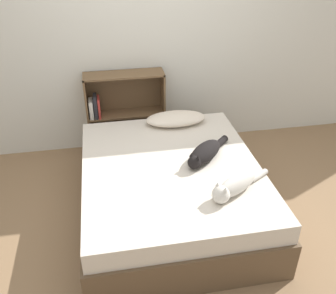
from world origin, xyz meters
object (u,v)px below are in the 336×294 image
(pillow, at_px, (176,119))
(bookshelf, at_px, (123,111))
(cat_light, at_px, (234,186))
(cat_dark, at_px, (205,153))
(bed, at_px, (171,190))

(pillow, distance_m, bookshelf, 0.71)
(cat_light, height_order, cat_dark, cat_light)
(bed, xyz_separation_m, bookshelf, (-0.31, 1.22, 0.22))
(bed, distance_m, cat_light, 0.70)
(bed, relative_size, pillow, 3.01)
(pillow, bearing_deg, cat_dark, -80.69)
(cat_dark, bearing_deg, cat_light, 55.95)
(pillow, relative_size, cat_dark, 1.22)
(bed, height_order, cat_dark, cat_dark)
(cat_dark, height_order, bookshelf, bookshelf)
(cat_dark, xyz_separation_m, bookshelf, (-0.62, 1.19, -0.12))
(pillow, xyz_separation_m, bookshelf, (-0.50, 0.48, -0.10))
(bed, xyz_separation_m, pillow, (0.19, 0.74, 0.32))
(cat_light, xyz_separation_m, bookshelf, (-0.71, 1.69, -0.12))
(bed, height_order, bookshelf, bookshelf)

